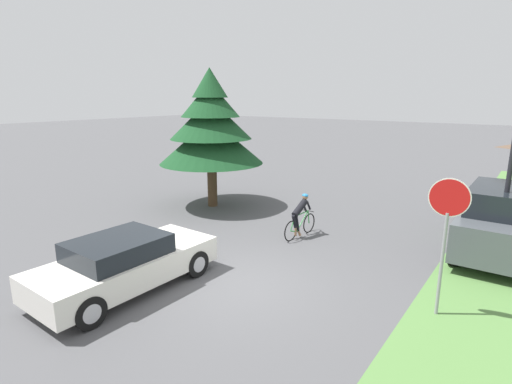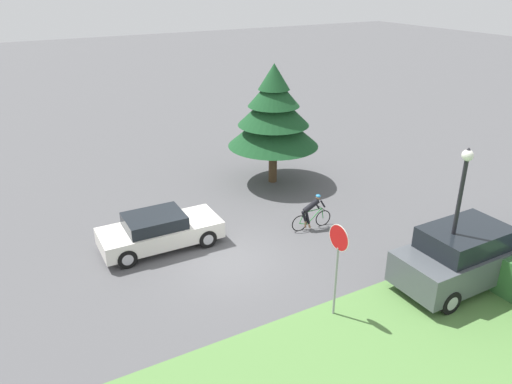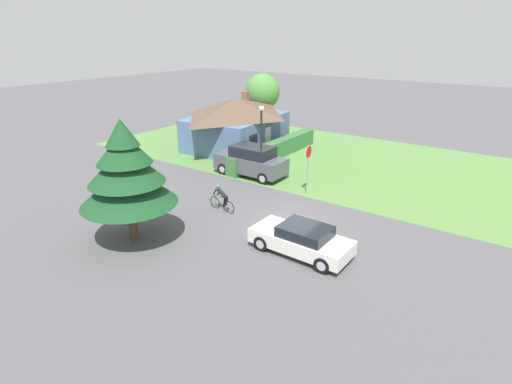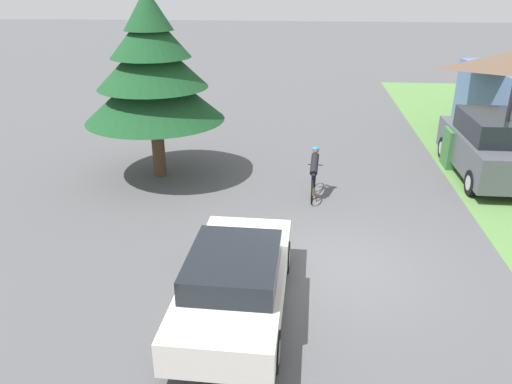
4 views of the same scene
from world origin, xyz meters
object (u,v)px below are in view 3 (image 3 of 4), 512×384
Objects in this scene: sedan_left_lane at (302,240)px; cyclist at (222,198)px; street_lamp at (261,131)px; stop_sign at (308,159)px; conifer_tall_near at (126,172)px; cottage_house at (236,122)px; parked_suv_right at (251,161)px; deciduous_tree_right at (263,92)px.

sedan_left_lane is 2.51× the size of cyclist.
sedan_left_lane is 0.92× the size of street_lamp.
stop_sign is 0.52× the size of conifer_tall_near.
street_lamp is (-5.20, -6.11, 1.04)m from cottage_house.
sedan_left_lane is 5.96m from cyclist.
stop_sign is (-0.72, -4.66, 1.13)m from parked_suv_right.
stop_sign is 0.62× the size of street_lamp.
stop_sign is at bearing -136.57° from deciduous_tree_right.
cyclist is at bearing -166.95° from street_lamp.
cyclist is 6.25m from street_lamp.
parked_suv_right is (5.56, 2.09, 0.32)m from cyclist.
conifer_tall_near reaches higher than sedan_left_lane.
sedan_left_lane is 8.20m from conifer_tall_near.
stop_sign is 10.56m from conifer_tall_near.
street_lamp is at bearing -145.82° from deciduous_tree_right.
street_lamp reaches higher than cottage_house.
deciduous_tree_right is at bearing -50.41° from sedan_left_lane.
parked_suv_right is 1.00× the size of street_lamp.
conifer_tall_near reaches higher than stop_sign.
street_lamp is at bearing -105.01° from stop_sign.
street_lamp is at bearing -177.57° from parked_suv_right.
cottage_house is 8.09m from street_lamp.
sedan_left_lane is 7.27m from stop_sign.
cottage_house reaches higher than stop_sign.
cyclist is 5.74m from conifer_tall_near.
conifer_tall_near is at bearing -24.88° from stop_sign.
cottage_house reaches higher than cyclist.
deciduous_tree_right is (11.79, 7.19, 2.68)m from parked_suv_right.
stop_sign reaches higher than parked_suv_right.
parked_suv_right is 14.07m from deciduous_tree_right.
conifer_tall_near is 1.05× the size of deciduous_tree_right.
deciduous_tree_right reaches higher than stop_sign.
conifer_tall_near is (-15.76, -6.22, 1.21)m from cottage_house.
sedan_left_lane is at bearing -63.71° from conifer_tall_near.
parked_suv_right is 1.63× the size of stop_sign.
deciduous_tree_right is (22.32, 8.09, 0.36)m from conifer_tall_near.
cyclist is at bearing -13.47° from conifer_tall_near.
street_lamp reaches higher than cyclist.
sedan_left_lane is 10.59m from parked_suv_right.
cottage_house is at bearing -124.76° from stop_sign.
street_lamp is (5.60, 1.30, 2.46)m from cyclist.
stop_sign is (-5.96, -9.98, 0.03)m from cottage_house.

